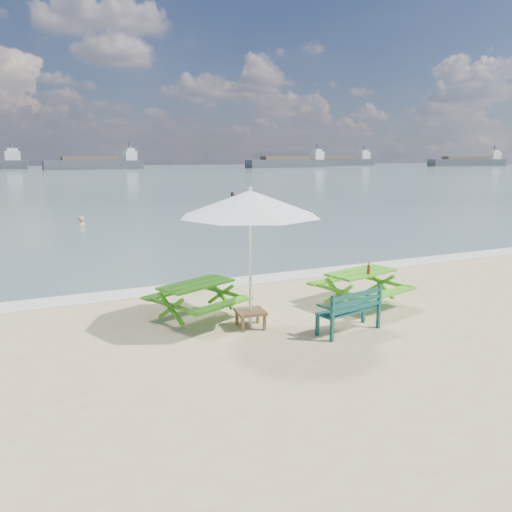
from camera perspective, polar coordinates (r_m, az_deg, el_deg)
name	(u,v)px	position (r m, az deg, el deg)	size (l,w,h in m)	color
sea	(57,175)	(92.34, -21.82, 8.60)	(300.00, 300.00, 0.00)	slate
foam_strip	(239,281)	(13.14, -1.94, -2.90)	(22.00, 0.90, 0.01)	silver
picnic_table_left	(197,301)	(10.22, -6.76, -5.16)	(2.10, 2.19, 0.73)	#3D9F18
picnic_table_right	(360,289)	(11.26, 11.85, -3.69)	(1.99, 2.12, 0.77)	#47A919
park_bench	(348,319)	(9.58, 10.51, -7.06)	(1.38, 0.70, 0.81)	#0F403A
side_table	(250,319)	(9.65, -0.64, -7.16)	(0.60, 0.60, 0.35)	brown
patio_umbrella	(250,203)	(9.19, -0.67, 6.03)	(2.98, 2.98, 2.64)	silver
beer_bottle	(369,270)	(10.92, 12.74, -1.57)	(0.07, 0.07, 0.27)	brown
swimmer	(81,232)	(25.57, -19.33, 2.57)	(0.67, 0.53, 1.61)	tan
mooring_pilings	(233,204)	(29.23, -2.60, 5.91)	(0.58, 0.78, 1.39)	black
cargo_ships	(260,163)	(140.86, 0.51, 10.58)	(166.64, 25.51, 4.40)	#3D4148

